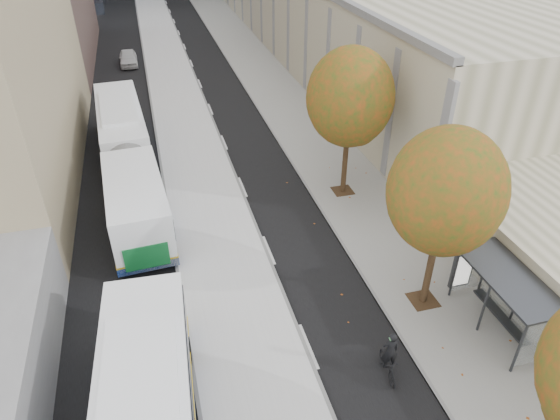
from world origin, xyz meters
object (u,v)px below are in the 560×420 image
object	(u,v)px
bus_far	(127,156)
distant_car	(128,58)
cyclist	(389,360)
bus_shelter	(512,285)

from	to	relation	value
bus_far	distant_car	distance (m)	22.61
cyclist	distant_car	xyz separation A→B (m)	(-7.95, 38.88, -0.07)
bus_shelter	distant_car	bearing A→B (deg)	108.96
distant_car	cyclist	bearing A→B (deg)	-79.23
distant_car	bus_shelter	bearing A→B (deg)	-71.82
bus_shelter	distant_car	distance (m)	40.22
cyclist	bus_shelter	bearing A→B (deg)	15.84
bus_shelter	cyclist	bearing A→B (deg)	-170.29
bus_shelter	bus_far	world-z (taller)	bus_far
bus_far	distant_car	bearing A→B (deg)	85.51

